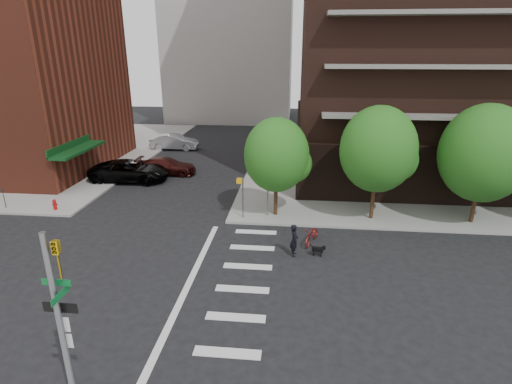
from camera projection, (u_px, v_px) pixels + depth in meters
ground at (177, 286)px, 18.07m from camera, size 120.00×120.00×0.00m
sidewalk_ne at (456, 161)px, 38.12m from camera, size 39.00×33.00×0.15m
sidewalk_nw at (16, 150)px, 42.43m from camera, size 31.00×33.00×0.15m
crosswalk at (225, 288)px, 17.85m from camera, size 3.85×13.00×0.01m
tree_a at (276, 155)px, 24.31m from camera, size 4.00×4.00×5.90m
tree_b at (378, 149)px, 23.57m from camera, size 4.50×4.50×6.65m
tree_c at (484, 154)px, 23.03m from camera, size 5.00×5.00×6.80m
traffic_signal at (68, 355)px, 10.18m from camera, size 0.90×0.75×6.00m
pedestrian_signal at (248, 191)px, 24.66m from camera, size 2.18×0.67×2.60m
fire_hydrant at (55, 204)px, 26.20m from camera, size 0.24×0.24×0.73m
parking_meter at (4, 196)px, 26.40m from camera, size 0.10×0.08×1.32m
parked_car_black at (130, 171)px, 32.32m from camera, size 3.16×6.36×1.73m
parked_car_maroon at (166, 166)px, 34.18m from camera, size 2.23×5.10×1.46m
parked_car_silver at (175, 142)px, 42.79m from camera, size 1.88×5.09×1.66m
scooter at (312, 235)px, 21.89m from camera, size 1.30×2.01×1.00m
dog_walker at (294, 240)px, 20.48m from camera, size 0.67×0.48×1.73m
dog at (318, 249)px, 20.56m from camera, size 0.71×0.29×0.60m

